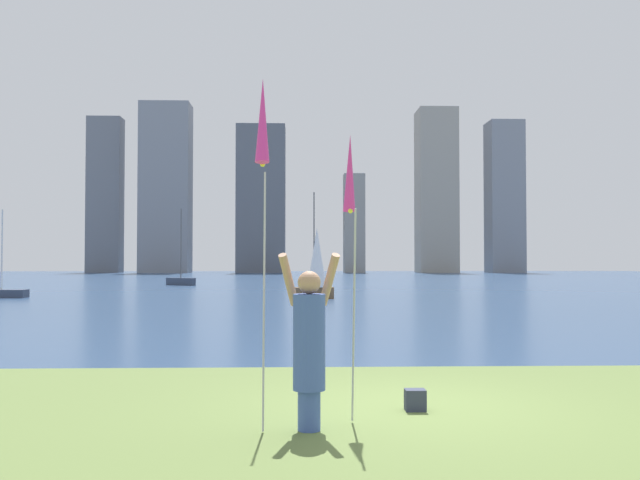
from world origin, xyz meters
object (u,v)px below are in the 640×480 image
at_px(bag, 415,400).
at_px(sailboat_0, 316,265).
at_px(kite_flag_left, 263,132).
at_px(sailboat_2, 1,293).
at_px(person, 309,343).
at_px(sailboat_6, 181,280).
at_px(kite_flag_right, 350,181).

bearing_deg(bag, sailboat_0, 91.12).
distance_m(kite_flag_left, sailboat_2, 33.44).
relative_size(bag, sailboat_2, 0.06).
height_order(kite_flag_left, sailboat_2, sailboat_2).
bearing_deg(kite_flag_left, person, 32.51).
height_order(person, sailboat_6, sailboat_6).
distance_m(person, kite_flag_right, 2.13).
bearing_deg(kite_flag_right, kite_flag_left, -136.18).
bearing_deg(sailboat_0, kite_flag_left, -92.82).
height_order(kite_flag_left, sailboat_6, sailboat_6).
distance_m(sailboat_0, sailboat_2, 16.59).
relative_size(sailboat_2, sailboat_6, 0.77).
bearing_deg(person, bag, 48.21).
xyz_separation_m(bag, sailboat_2, (-16.99, 28.34, 0.13)).
distance_m(person, sailboat_6, 48.47).
xyz_separation_m(bag, sailboat_0, (-0.53, 26.98, 1.57)).
distance_m(sailboat_0, sailboat_6, 22.07).
distance_m(sailboat_2, sailboat_6, 19.31).
bearing_deg(kite_flag_left, sailboat_6, 100.28).
bearing_deg(sailboat_6, sailboat_0, -62.74).
height_order(person, kite_flag_right, kite_flag_right).
height_order(bag, sailboat_0, sailboat_0).
height_order(sailboat_0, sailboat_2, sailboat_0).
distance_m(kite_flag_right, sailboat_6, 47.97).
relative_size(kite_flag_left, sailboat_6, 0.66).
xyz_separation_m(person, kite_flag_left, (-0.53, -0.33, 2.38)).
distance_m(kite_flag_left, kite_flag_right, 1.52).
relative_size(person, kite_flag_right, 0.58).
bearing_deg(bag, sailboat_6, 102.84).
xyz_separation_m(person, kite_flag_right, (0.53, 0.67, 1.95)).
height_order(sailboat_0, sailboat_6, sailboat_6).
relative_size(person, sailboat_0, 0.37).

